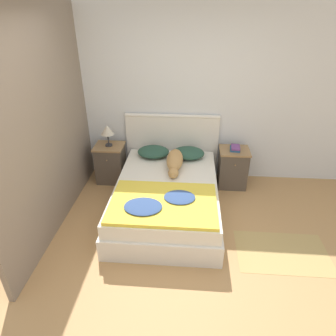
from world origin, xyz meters
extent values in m
plane|color=tan|center=(0.00, 0.00, 0.00)|extent=(16.00, 16.00, 0.00)
cube|color=silver|center=(0.00, 2.13, 1.27)|extent=(9.00, 0.06, 2.55)
cube|color=gray|center=(-1.48, 1.05, 1.27)|extent=(0.06, 3.10, 2.55)
cube|color=silver|center=(-0.11, 1.05, 0.14)|extent=(1.36, 1.97, 0.28)
cube|color=silver|center=(-0.11, 1.05, 0.37)|extent=(1.30, 1.91, 0.18)
cube|color=silver|center=(-0.11, 2.06, 0.51)|extent=(1.44, 0.04, 1.02)
cylinder|color=silver|center=(-0.11, 2.06, 1.02)|extent=(1.44, 0.06, 0.06)
cube|color=#4C4238|center=(-1.07, 1.81, 0.29)|extent=(0.42, 0.37, 0.58)
cube|color=#937047|center=(-1.07, 1.81, 0.59)|extent=(0.44, 0.40, 0.03)
sphere|color=#937047|center=(-1.07, 1.62, 0.45)|extent=(0.02, 0.02, 0.02)
cube|color=#4C4238|center=(0.84, 1.81, 0.29)|extent=(0.42, 0.37, 0.58)
cube|color=#937047|center=(0.84, 1.81, 0.59)|extent=(0.44, 0.40, 0.03)
sphere|color=#937047|center=(0.84, 1.62, 0.45)|extent=(0.02, 0.02, 0.02)
ellipsoid|color=#284C3D|center=(-0.38, 1.79, 0.54)|extent=(0.48, 0.39, 0.14)
ellipsoid|color=#284C3D|center=(0.15, 1.79, 0.54)|extent=(0.48, 0.39, 0.14)
cube|color=yellow|center=(-0.11, 0.55, 0.49)|extent=(1.23, 0.87, 0.04)
ellipsoid|color=#334C7F|center=(-0.33, 0.42, 0.52)|extent=(0.43, 0.35, 0.04)
ellipsoid|color=#334C7F|center=(0.07, 0.64, 0.52)|extent=(0.37, 0.30, 0.03)
ellipsoid|color=tan|center=(-0.04, 1.48, 0.57)|extent=(0.23, 0.57, 0.21)
sphere|color=tan|center=(-0.04, 1.17, 0.53)|extent=(0.14, 0.14, 0.14)
ellipsoid|color=tan|center=(-0.04, 1.11, 0.52)|extent=(0.06, 0.08, 0.06)
cone|color=tan|center=(-0.07, 1.18, 0.59)|extent=(0.05, 0.05, 0.05)
cone|color=tan|center=(0.00, 1.18, 0.59)|extent=(0.05, 0.05, 0.05)
ellipsoid|color=tan|center=(0.00, 1.73, 0.51)|extent=(0.16, 0.25, 0.08)
cube|color=#285689|center=(0.84, 1.81, 0.62)|extent=(0.16, 0.21, 0.03)
cube|color=#703D7F|center=(0.84, 1.80, 0.65)|extent=(0.14, 0.21, 0.02)
cylinder|color=#2D2D33|center=(-1.07, 1.81, 0.62)|extent=(0.11, 0.11, 0.02)
cylinder|color=#2D2D33|center=(-1.07, 1.81, 0.71)|extent=(0.02, 0.02, 0.17)
cone|color=beige|center=(-1.07, 1.81, 0.87)|extent=(0.20, 0.20, 0.14)
cube|color=tan|center=(1.27, 0.37, 0.00)|extent=(1.04, 0.67, 0.00)
camera|label=1|loc=(0.16, -2.27, 2.52)|focal=32.00mm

